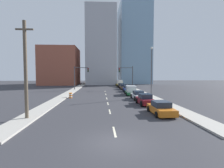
{
  "coord_description": "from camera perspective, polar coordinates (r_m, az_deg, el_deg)",
  "views": [
    {
      "loc": [
        -0.98,
        -10.76,
        4.32
      ],
      "look_at": [
        1.28,
        25.21,
        2.2
      ],
      "focal_mm": 28.0,
      "sensor_mm": 36.0,
      "label": 1
    }
  ],
  "objects": [
    {
      "name": "sedan_white",
      "position": [
        30.0,
        8.53,
        -3.68
      ],
      "size": [
        2.1,
        4.6,
        1.43
      ],
      "rotation": [
        0.0,
        0.0,
        0.03
      ],
      "color": "silver",
      "rests_on": "ground"
    },
    {
      "name": "sedan_maroon",
      "position": [
        24.95,
        10.77,
        -5.04
      ],
      "size": [
        2.13,
        4.33,
        1.53
      ],
      "rotation": [
        0.0,
        0.0,
        0.04
      ],
      "color": "maroon",
      "rests_on": "ground"
    },
    {
      "name": "sedan_black",
      "position": [
        54.9,
        2.97,
        -0.49
      ],
      "size": [
        2.17,
        4.33,
        1.36
      ],
      "rotation": [
        0.0,
        0.0,
        0.04
      ],
      "color": "black",
      "rests_on": "ground"
    },
    {
      "name": "sidewalk_left",
      "position": [
        56.13,
        -10.86,
        -1.03
      ],
      "size": [
        2.09,
        89.5,
        0.16
      ],
      "color": "#ADA89E",
      "rests_on": "ground"
    },
    {
      "name": "sedan_blue",
      "position": [
        42.52,
        5.0,
        -1.59
      ],
      "size": [
        2.18,
        4.48,
        1.44
      ],
      "rotation": [
        0.0,
        0.0,
        -0.03
      ],
      "color": "navy",
      "rests_on": "ground"
    },
    {
      "name": "lane_stripe_at_26m",
      "position": [
        36.75,
        -2.04,
        -3.38
      ],
      "size": [
        0.16,
        2.4,
        0.01
      ],
      "primitive_type": "cube",
      "color": "beige",
      "rests_on": "ground"
    },
    {
      "name": "lane_stripe_at_14m",
      "position": [
        25.56,
        -1.35,
        -6.36
      ],
      "size": [
        0.16,
        2.4,
        0.01
      ],
      "primitive_type": "cube",
      "color": "beige",
      "rests_on": "ground"
    },
    {
      "name": "box_truck_yellow",
      "position": [
        61.5,
        2.47,
        0.26
      ],
      "size": [
        2.48,
        5.5,
        2.09
      ],
      "rotation": [
        0.0,
        0.0,
        0.02
      ],
      "color": "gold",
      "rests_on": "ground"
    },
    {
      "name": "lane_stripe_at_32m",
      "position": [
        42.71,
        -2.26,
        -2.44
      ],
      "size": [
        0.16,
        2.4,
        0.01
      ],
      "primitive_type": "cube",
      "color": "beige",
      "rests_on": "ground"
    },
    {
      "name": "building_office_center",
      "position": [
        77.04,
        -3.62,
        11.68
      ],
      "size": [
        12.0,
        20.0,
        30.95
      ],
      "color": "#A8A8AD",
      "rests_on": "ground"
    },
    {
      "name": "traffic_barrel",
      "position": [
        31.92,
        -13.38,
        -3.64
      ],
      "size": [
        0.56,
        0.56,
        0.95
      ],
      "color": "orange",
      "rests_on": "ground"
    },
    {
      "name": "lane_stripe_at_9m",
      "position": [
        20.17,
        -0.73,
        -8.99
      ],
      "size": [
        0.16,
        2.4,
        0.01
      ],
      "primitive_type": "cube",
      "color": "beige",
      "rests_on": "ground"
    },
    {
      "name": "traffic_signal_left",
      "position": [
        47.2,
        -10.88,
        3.0
      ],
      "size": [
        3.9,
        0.35,
        6.33
      ],
      "color": "#38383D",
      "rests_on": "ground"
    },
    {
      "name": "sedan_brown",
      "position": [
        48.55,
        3.86,
        -0.96
      ],
      "size": [
        2.25,
        4.82,
        1.46
      ],
      "rotation": [
        0.0,
        0.0,
        0.03
      ],
      "color": "brown",
      "rests_on": "ground"
    },
    {
      "name": "lane_stripe_at_2m",
      "position": [
        13.51,
        0.79,
        -15.26
      ],
      "size": [
        0.16,
        2.4,
        0.01
      ],
      "primitive_type": "cube",
      "color": "beige",
      "rests_on": "ground"
    },
    {
      "name": "traffic_signal_right",
      "position": [
        47.41,
        5.45,
        3.04
      ],
      "size": [
        3.9,
        0.35,
        6.33
      ],
      "color": "#38383D",
      "rests_on": "ground"
    },
    {
      "name": "sedan_orange",
      "position": [
        19.5,
        15.7,
        -7.64
      ],
      "size": [
        2.18,
        4.51,
        1.4
      ],
      "rotation": [
        0.0,
        0.0,
        0.02
      ],
      "color": "orange",
      "rests_on": "ground"
    },
    {
      "name": "box_truck_green",
      "position": [
        36.08,
        6.13,
        -2.09
      ],
      "size": [
        2.54,
        5.67,
        1.88
      ],
      "rotation": [
        0.0,
        0.0,
        -0.06
      ],
      "color": "#1E6033",
      "rests_on": "ground"
    },
    {
      "name": "street_lamp",
      "position": [
        32.48,
        12.79,
        4.94
      ],
      "size": [
        0.44,
        0.44,
        9.16
      ],
      "color": "#4C4C51",
      "rests_on": "ground"
    },
    {
      "name": "building_brick_left",
      "position": [
        74.13,
        -16.46,
        5.57
      ],
      "size": [
        14.0,
        16.0,
        14.7
      ],
      "color": "#9E513D",
      "rests_on": "ground"
    },
    {
      "name": "sidewalk_right",
      "position": [
        56.41,
        5.68,
        -0.96
      ],
      "size": [
        2.09,
        89.5,
        0.16
      ],
      "color": "#ADA89E",
      "rests_on": "ground"
    },
    {
      "name": "ground_plane",
      "position": [
        11.64,
        1.58,
        -18.42
      ],
      "size": [
        200.0,
        200.0,
        0.0
      ],
      "primitive_type": "plane",
      "color": "#333338"
    },
    {
      "name": "lane_stripe_at_20m",
      "position": [
        30.65,
        -1.73,
        -4.73
      ],
      "size": [
        0.16,
        2.4,
        0.01
      ],
      "primitive_type": "cube",
      "color": "beige",
      "rests_on": "ground"
    },
    {
      "name": "building_glass_right",
      "position": [
        82.62,
        6.89,
        12.5
      ],
      "size": [
        13.0,
        20.0,
        34.93
      ],
      "color": "#7A9EB7",
      "rests_on": "ground"
    },
    {
      "name": "utility_pole_left_near",
      "position": [
        18.12,
        -26.39,
        4.28
      ],
      "size": [
        1.6,
        0.32,
        9.19
      ],
      "color": "brown",
      "rests_on": "ground"
    }
  ]
}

